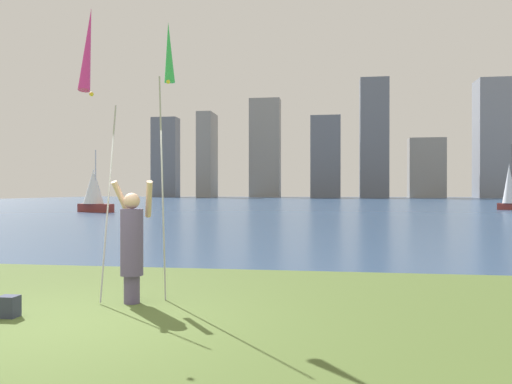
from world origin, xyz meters
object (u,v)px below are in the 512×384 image
at_px(person, 132,243).
at_px(sailboat_0, 94,190).
at_px(sailboat_5, 509,187).
at_px(bag, 9,307).
at_px(kite_flag_left, 89,57).
at_px(kite_flag_right, 168,63).

bearing_deg(person, sailboat_0, 114.08).
xyz_separation_m(person, sailboat_0, (-14.76, 28.70, 0.75)).
height_order(person, sailboat_5, sailboat_5).
bearing_deg(bag, sailboat_5, 63.91).
bearing_deg(kite_flag_left, person, 49.01).
relative_size(person, sailboat_5, 0.32).
height_order(kite_flag_left, bag, kite_flag_left).
relative_size(bag, sailboat_5, 0.05).
xyz_separation_m(person, kite_flag_right, (0.42, 0.40, 2.69)).
distance_m(kite_flag_left, bag, 3.46).
distance_m(bag, sailboat_0, 32.67).
bearing_deg(bag, kite_flag_right, 40.07).
height_order(kite_flag_left, sailboat_0, sailboat_0).
height_order(kite_flag_left, kite_flag_right, kite_flag_right).
xyz_separation_m(bag, sailboat_5, (18.96, 38.71, 1.74)).
relative_size(person, sailboat_0, 0.38).
bearing_deg(sailboat_0, bag, -65.56).
bearing_deg(bag, sailboat_0, 114.44).
bearing_deg(kite_flag_left, kite_flag_right, 46.44).
height_order(person, kite_flag_left, kite_flag_left).
relative_size(person, kite_flag_right, 0.43).
xyz_separation_m(person, sailboat_5, (17.70, 37.70, 1.00)).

